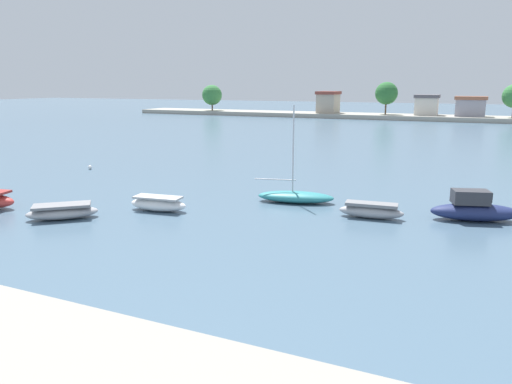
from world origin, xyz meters
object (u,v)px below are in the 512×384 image
at_px(moored_boat_3, 158,204).
at_px(moored_boat_2, 62,212).
at_px(mooring_buoy_0, 90,167).
at_px(moored_boat_6, 474,209).
at_px(moored_boat_5, 371,211).
at_px(moored_boat_4, 296,196).

bearing_deg(moored_boat_3, moored_boat_2, -143.43).
bearing_deg(mooring_buoy_0, moored_boat_2, -52.12).
bearing_deg(moored_boat_3, moored_boat_6, 10.54).
relative_size(moored_boat_2, moored_boat_6, 0.77).
bearing_deg(moored_boat_5, moored_boat_2, -160.70).
relative_size(moored_boat_5, moored_boat_6, 0.73).
xyz_separation_m(moored_boat_2, moored_boat_6, (21.61, 9.36, 0.24)).
relative_size(moored_boat_3, moored_boat_6, 0.74).
bearing_deg(moored_boat_2, moored_boat_6, -17.24).
distance_m(moored_boat_3, moored_boat_5, 12.77).
height_order(moored_boat_4, moored_boat_6, moored_boat_4).
bearing_deg(moored_boat_6, mooring_buoy_0, 156.14).
bearing_deg(moored_boat_6, moored_boat_3, -179.00).
bearing_deg(moored_boat_3, mooring_buoy_0, 139.08).
relative_size(moored_boat_2, moored_boat_4, 0.63).
relative_size(moored_boat_5, mooring_buoy_0, 10.35).
distance_m(moored_boat_2, mooring_buoy_0, 17.06).
relative_size(moored_boat_4, moored_boat_5, 1.68).
height_order(moored_boat_2, moored_boat_6, moored_boat_6).
xyz_separation_m(moored_boat_2, moored_boat_5, (16.18, 7.50, 0.02)).
bearing_deg(moored_boat_5, mooring_buoy_0, 161.81).
bearing_deg(mooring_buoy_0, moored_boat_3, -33.88).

